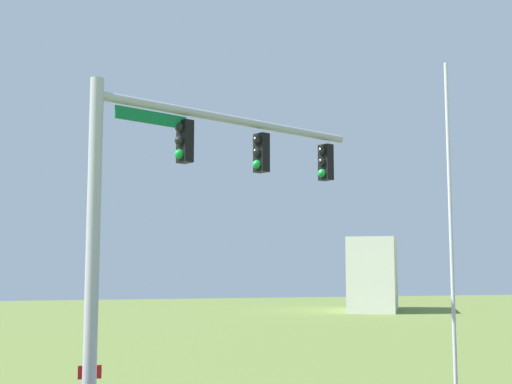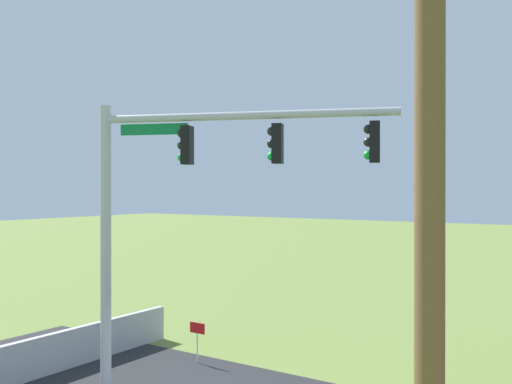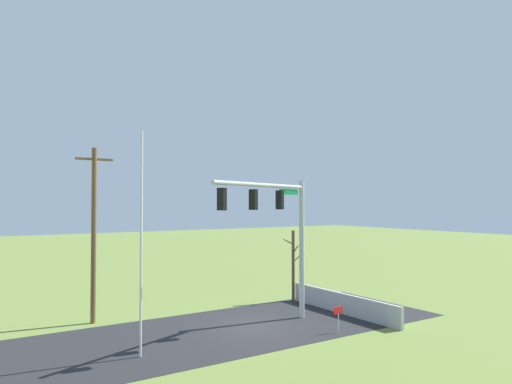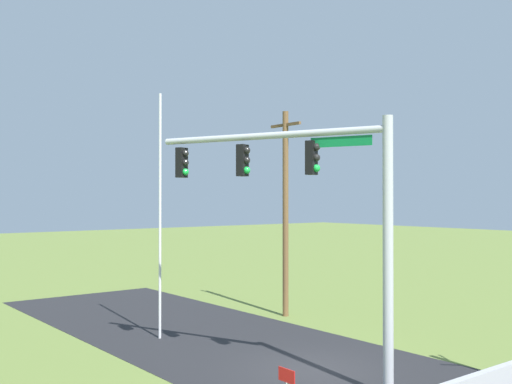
{
  "view_description": "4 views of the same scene",
  "coord_description": "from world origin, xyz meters",
  "views": [
    {
      "loc": [
        4.69,
        14.29,
        3.42
      ],
      "look_at": [
        -1.14,
        -2.25,
        5.45
      ],
      "focal_mm": 49.44,
      "sensor_mm": 36.0,
      "label": 1
    },
    {
      "loc": [
        -8.12,
        9.72,
        5.26
      ],
      "look_at": [
        -0.18,
        -2.2,
        5.19
      ],
      "focal_mm": 39.2,
      "sensor_mm": 36.0,
      "label": 2
    },
    {
      "loc": [
        -12.66,
        -19.75,
        6.15
      ],
      "look_at": [
        -0.61,
        -1.22,
        6.73
      ],
      "focal_mm": 32.29,
      "sensor_mm": 36.0,
      "label": 3
    },
    {
      "loc": [
        13.28,
        -12.63,
        5.21
      ],
      "look_at": [
        -0.76,
        -1.51,
        5.4
      ],
      "focal_mm": 41.99,
      "sensor_mm": 36.0,
      "label": 4
    }
  ],
  "objects": [
    {
      "name": "sidewalk_corner",
      "position": [
        4.08,
        -0.1,
        0.0
      ],
      "size": [
        6.0,
        6.0,
        0.01
      ],
      "primitive_type": "cube",
      "color": "#B7B5AD",
      "rests_on": "ground_plane"
    },
    {
      "name": "flagpole",
      "position": [
        -6.4,
        -1.6,
        4.57
      ],
      "size": [
        0.1,
        0.1,
        9.13
      ],
      "primitive_type": "cylinder",
      "color": "silver",
      "rests_on": "ground_plane"
    },
    {
      "name": "utility_pole",
      "position": [
        -6.7,
        4.88,
        4.71
      ],
      "size": [
        1.9,
        0.26,
        9.08
      ],
      "color": "brown",
      "rests_on": "ground_plane"
    },
    {
      "name": "signal_mast",
      "position": [
        1.09,
        -0.89,
        5.28
      ],
      "size": [
        7.04,
        2.94,
        7.41
      ],
      "color": "#B2B5BA",
      "rests_on": "ground_plane"
    },
    {
      "name": "ground_plane",
      "position": [
        0.0,
        0.0,
        0.0
      ],
      "size": [
        160.0,
        160.0,
        0.0
      ],
      "primitive_type": "plane",
      "color": "olive"
    },
    {
      "name": "bare_tree",
      "position": [
        5.38,
        3.63,
        2.29
      ],
      "size": [
        1.27,
        1.02,
        4.46
      ],
      "color": "brown",
      "rests_on": "ground_plane"
    },
    {
      "name": "road_surface",
      "position": [
        -4.0,
        0.0,
        0.01
      ],
      "size": [
        28.0,
        8.0,
        0.01
      ],
      "primitive_type": "cube",
      "color": "#232326",
      "rests_on": "ground_plane"
    },
    {
      "name": "retaining_fence",
      "position": [
        5.56,
        -0.65,
        0.57
      ],
      "size": [
        0.2,
        8.32,
        1.14
      ],
      "primitive_type": "cube",
      "color": "#A8A8AD",
      "rests_on": "ground_plane"
    },
    {
      "name": "open_sign",
      "position": [
        2.71,
        -3.34,
        0.91
      ],
      "size": [
        0.56,
        0.04,
        1.22
      ],
      "color": "silver",
      "rests_on": "ground_plane"
    }
  ]
}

